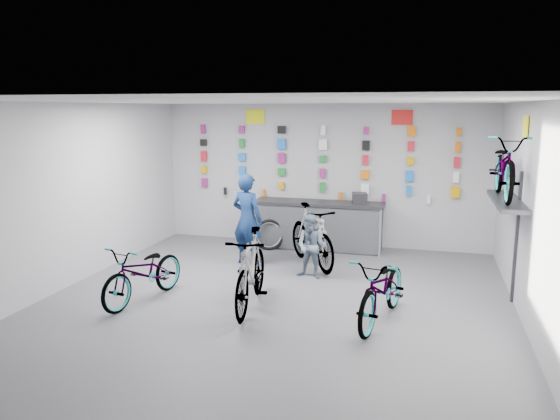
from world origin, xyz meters
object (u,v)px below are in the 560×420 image
(bike_left, at_px, (144,272))
(bike_center, at_px, (251,270))
(bike_service, at_px, (312,236))
(bike_right, at_px, (383,289))
(customer, at_px, (312,246))
(counter, at_px, (318,226))
(clerk, at_px, (247,219))

(bike_left, distance_m, bike_center, 1.67)
(bike_left, height_order, bike_service, bike_service)
(bike_right, xyz_separation_m, bike_service, (-1.51, 2.44, 0.09))
(bike_left, relative_size, customer, 1.56)
(counter, xyz_separation_m, customer, (0.28, -1.98, 0.07))
(counter, distance_m, clerk, 1.84)
(bike_left, relative_size, bike_right, 0.95)
(bike_left, distance_m, clerk, 2.54)
(bike_left, xyz_separation_m, bike_service, (2.06, 2.54, 0.12))
(bike_left, height_order, clerk, clerk)
(bike_left, distance_m, customer, 2.86)
(clerk, bearing_deg, bike_left, 85.95)
(counter, distance_m, bike_right, 4.05)
(bike_center, height_order, bike_right, bike_center)
(bike_center, bearing_deg, bike_left, 179.23)
(bike_center, xyz_separation_m, bike_service, (0.41, 2.38, -0.00))
(bike_right, bearing_deg, bike_left, -166.25)
(bike_right, xyz_separation_m, clerk, (-2.71, 2.25, 0.38))
(bike_center, distance_m, bike_service, 2.42)
(counter, height_order, bike_left, counter)
(bike_center, distance_m, clerk, 2.36)
(bike_right, height_order, customer, customer)
(counter, bearing_deg, bike_service, -84.10)
(bike_right, relative_size, customer, 1.64)
(bike_service, bearing_deg, clerk, 153.18)
(bike_right, bearing_deg, bike_center, -169.52)
(bike_center, xyz_separation_m, clerk, (-0.79, 2.20, 0.28))
(bike_left, height_order, bike_right, bike_right)
(bike_center, bearing_deg, bike_right, -7.80)
(counter, distance_m, customer, 2.00)
(bike_center, distance_m, customer, 1.76)
(customer, bearing_deg, counter, 106.68)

